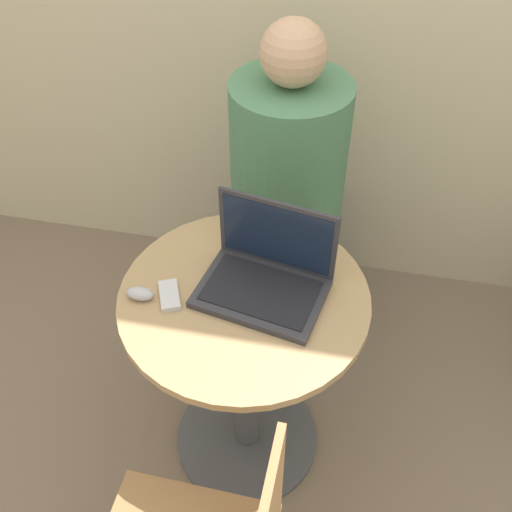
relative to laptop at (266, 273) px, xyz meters
The scene contains 6 objects.
ground_plane 0.80m from the laptop, 139.78° to the right, with size 12.00×12.00×0.00m, color #7F6B56.
round_table 0.32m from the laptop, 139.78° to the right, with size 0.66×0.66×0.75m.
laptop is the anchor object (origin of this frame).
cell_phone 0.26m from the laptop, 159.66° to the right, with size 0.08×0.11×0.02m.
computer_mouse 0.33m from the laptop, 161.41° to the right, with size 0.07×0.04×0.03m.
person_seated 0.63m from the laptop, 93.26° to the left, with size 0.42×0.59×1.26m.
Camera 1 is at (0.24, -1.01, 1.92)m, focal length 42.00 mm.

